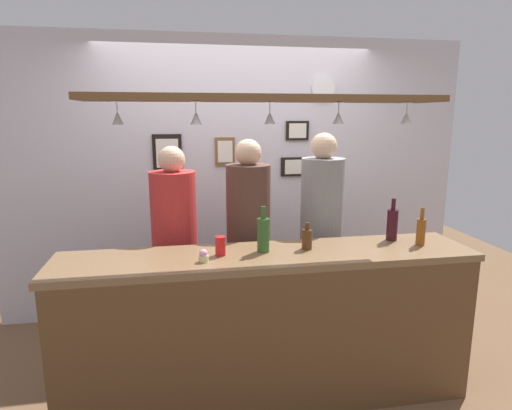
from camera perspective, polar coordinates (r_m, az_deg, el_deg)
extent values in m
plane|color=brown|center=(3.53, 0.31, -20.53)|extent=(8.00, 8.00, 0.00)
cube|color=silver|center=(4.11, -2.49, 3.54)|extent=(4.40, 0.06, 2.60)
cube|color=brown|center=(2.79, 1.66, -6.84)|extent=(2.70, 0.55, 0.04)
cube|color=brown|center=(2.77, 2.74, -18.57)|extent=(2.65, 0.04, 0.98)
cube|color=brown|center=(2.69, 1.56, 13.93)|extent=(2.20, 0.36, 0.04)
cylinder|color=silver|center=(2.65, -17.96, 12.90)|extent=(0.06, 0.06, 0.00)
cylinder|color=silver|center=(2.65, -17.93, 12.30)|extent=(0.01, 0.01, 0.06)
cone|color=silver|center=(2.65, -17.84, 10.90)|extent=(0.07, 0.07, 0.08)
cylinder|color=silver|center=(2.58, -7.99, 13.39)|extent=(0.06, 0.06, 0.00)
cylinder|color=silver|center=(2.58, -7.97, 12.78)|extent=(0.01, 0.01, 0.06)
cone|color=silver|center=(2.57, -7.93, 11.33)|extent=(0.07, 0.07, 0.08)
cylinder|color=silver|center=(2.66, 1.84, 13.44)|extent=(0.06, 0.06, 0.00)
cylinder|color=silver|center=(2.66, 1.84, 12.85)|extent=(0.01, 0.01, 0.06)
cone|color=silver|center=(2.66, 1.83, 11.45)|extent=(0.07, 0.07, 0.08)
cylinder|color=silver|center=(2.76, 10.91, 13.18)|extent=(0.06, 0.06, 0.00)
cylinder|color=silver|center=(2.76, 10.88, 12.61)|extent=(0.01, 0.01, 0.06)
cone|color=silver|center=(2.76, 10.83, 11.26)|extent=(0.07, 0.07, 0.08)
cylinder|color=silver|center=(2.97, 19.38, 12.63)|extent=(0.06, 0.06, 0.00)
cylinder|color=silver|center=(2.96, 19.34, 12.10)|extent=(0.01, 0.01, 0.06)
cone|color=silver|center=(2.96, 19.26, 10.85)|extent=(0.07, 0.07, 0.08)
cube|color=#2D334C|center=(3.53, -10.34, -13.44)|extent=(0.17, 0.18, 0.79)
cylinder|color=red|center=(3.28, -10.82, -1.62)|extent=(0.34, 0.34, 0.69)
sphere|color=beige|center=(3.21, -11.12, 5.93)|extent=(0.20, 0.20, 0.20)
cube|color=#2D334C|center=(3.56, -0.98, -12.80)|extent=(0.17, 0.18, 0.82)
cylinder|color=brown|center=(3.32, -1.02, -0.74)|extent=(0.34, 0.34, 0.71)
sphere|color=beige|center=(3.25, -1.05, 6.95)|extent=(0.20, 0.20, 0.20)
cube|color=#2D334C|center=(3.69, 8.34, -11.84)|extent=(0.17, 0.18, 0.84)
cylinder|color=gray|center=(3.45, 8.72, 0.12)|extent=(0.34, 0.34, 0.73)
sphere|color=beige|center=(3.39, 8.96, 7.69)|extent=(0.21, 0.21, 0.21)
cylinder|color=#512D14|center=(2.87, 6.76, -4.55)|extent=(0.07, 0.07, 0.13)
cylinder|color=#512D14|center=(2.84, 6.80, -2.81)|extent=(0.03, 0.03, 0.05)
cylinder|color=#2D5623|center=(2.78, 0.97, -4.02)|extent=(0.08, 0.08, 0.22)
cylinder|color=#2D5623|center=(2.75, 0.98, -1.01)|extent=(0.03, 0.03, 0.08)
cylinder|color=#380F19|center=(3.18, 17.56, -2.54)|extent=(0.08, 0.08, 0.22)
cylinder|color=#380F19|center=(3.15, 17.73, 0.10)|extent=(0.03, 0.03, 0.08)
cylinder|color=brown|center=(3.14, 20.96, -3.38)|extent=(0.06, 0.06, 0.18)
cylinder|color=brown|center=(3.11, 21.14, -1.06)|extent=(0.03, 0.03, 0.08)
cylinder|color=red|center=(2.73, -4.73, -5.42)|extent=(0.07, 0.07, 0.12)
cylinder|color=beige|center=(2.64, -6.95, -7.04)|extent=(0.06, 0.06, 0.04)
sphere|color=pink|center=(2.63, -6.96, -6.38)|extent=(0.05, 0.05, 0.05)
cube|color=black|center=(4.15, 5.49, 9.76)|extent=(0.22, 0.02, 0.18)
cube|color=white|center=(4.14, 5.53, 9.75)|extent=(0.17, 0.01, 0.14)
cube|color=brown|center=(4.03, -4.12, 7.07)|extent=(0.18, 0.02, 0.26)
cube|color=white|center=(4.02, -4.10, 7.05)|extent=(0.14, 0.01, 0.20)
cube|color=black|center=(4.17, 5.34, 5.07)|extent=(0.30, 0.02, 0.18)
cube|color=white|center=(4.16, 5.38, 5.05)|extent=(0.23, 0.01, 0.14)
cube|color=black|center=(4.01, -11.64, 6.73)|extent=(0.26, 0.02, 0.34)
cube|color=white|center=(4.00, -11.64, 6.72)|extent=(0.20, 0.01, 0.26)
cylinder|color=white|center=(4.22, 8.89, 14.93)|extent=(0.22, 0.03, 0.22)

